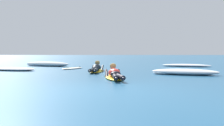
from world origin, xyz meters
name	(u,v)px	position (x,y,z in m)	size (l,w,h in m)	color
ground_plane	(108,68)	(0.00, 10.00, 0.00)	(120.00, 120.00, 0.00)	#235B84
surfer_near	(115,75)	(0.39, 3.07, 0.14)	(0.81, 2.68, 0.54)	yellow
surfer_far	(96,69)	(-0.44, 6.31, 0.13)	(0.68, 2.62, 0.54)	yellow
drifting_surfboard	(73,68)	(-1.81, 8.74, 0.03)	(1.23, 1.88, 0.16)	white
whitewater_front	(13,69)	(-4.44, 7.31, 0.08)	(2.61, 1.89, 0.16)	white
whitewater_mid_left	(185,72)	(3.11, 4.85, 0.11)	(2.76, 1.89, 0.23)	white
whitewater_mid_right	(186,65)	(4.61, 11.00, 0.08)	(2.95, 1.89, 0.16)	white
whitewater_back	(47,64)	(-3.73, 11.35, 0.14)	(3.09, 1.87, 0.30)	white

